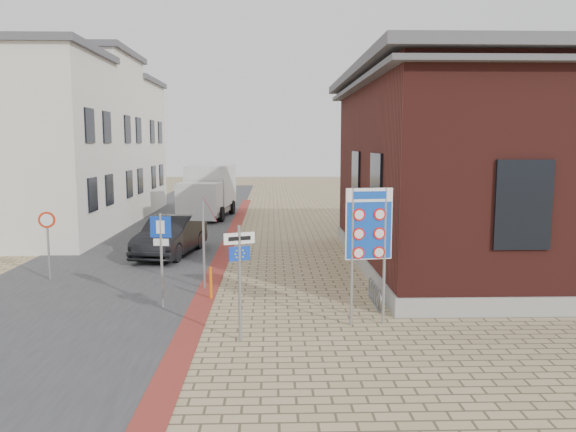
# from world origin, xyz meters

# --- Properties ---
(ground) EXTENTS (120.00, 120.00, 0.00)m
(ground) POSITION_xyz_m (0.00, 0.00, 0.00)
(ground) COLOR tan
(ground) RESTS_ON ground
(road_strip) EXTENTS (7.00, 60.00, 0.02)m
(road_strip) POSITION_xyz_m (-5.50, 15.00, 0.01)
(road_strip) COLOR #38383A
(road_strip) RESTS_ON ground
(curb_strip) EXTENTS (0.60, 40.00, 0.02)m
(curb_strip) POSITION_xyz_m (-2.00, 10.00, 0.01)
(curb_strip) COLOR maroon
(curb_strip) RESTS_ON ground
(brick_building) EXTENTS (13.00, 13.00, 6.80)m
(brick_building) POSITION_xyz_m (8.99, 7.00, 3.49)
(brick_building) COLOR gray
(brick_building) RESTS_ON ground
(townhouse_near) EXTENTS (7.40, 6.40, 8.30)m
(townhouse_near) POSITION_xyz_m (-10.99, 12.00, 4.17)
(townhouse_near) COLOR silver
(townhouse_near) RESTS_ON ground
(townhouse_mid) EXTENTS (7.40, 6.40, 9.10)m
(townhouse_mid) POSITION_xyz_m (-10.99, 18.00, 4.57)
(townhouse_mid) COLOR silver
(townhouse_mid) RESTS_ON ground
(townhouse_far) EXTENTS (7.40, 6.40, 8.30)m
(townhouse_far) POSITION_xyz_m (-10.99, 24.00, 4.17)
(townhouse_far) COLOR silver
(townhouse_far) RESTS_ON ground
(bike_rack) EXTENTS (0.08, 1.80, 0.60)m
(bike_rack) POSITION_xyz_m (2.65, 2.20, 0.26)
(bike_rack) COLOR slate
(bike_rack) RESTS_ON ground
(sedan) EXTENTS (2.34, 4.75, 1.50)m
(sedan) POSITION_xyz_m (-4.00, 9.00, 0.75)
(sedan) COLOR black
(sedan) RESTS_ON ground
(box_truck) EXTENTS (2.93, 5.98, 3.02)m
(box_truck) POSITION_xyz_m (-3.80, 20.16, 1.56)
(box_truck) COLOR slate
(box_truck) RESTS_ON ground
(border_sign) EXTENTS (1.11, 0.18, 3.27)m
(border_sign) POSITION_xyz_m (2.16, 0.50, 2.36)
(border_sign) COLOR gray
(border_sign) RESTS_ON ground
(essen_sign) EXTENTS (0.65, 0.29, 2.55)m
(essen_sign) POSITION_xyz_m (-0.80, -0.54, 1.70)
(essen_sign) COLOR gray
(essen_sign) RESTS_ON ground
(parking_sign) EXTENTS (0.55, 0.11, 2.50)m
(parking_sign) POSITION_xyz_m (-2.97, 2.00, 1.70)
(parking_sign) COLOR gray
(parking_sign) RESTS_ON ground
(yield_sign) EXTENTS (0.95, 0.27, 2.70)m
(yield_sign) POSITION_xyz_m (-2.10, 3.87, 2.08)
(yield_sign) COLOR gray
(yield_sign) RESTS_ON ground
(speed_sign) EXTENTS (0.51, 0.10, 2.18)m
(speed_sign) POSITION_xyz_m (-7.10, 5.11, 1.44)
(speed_sign) COLOR gray
(speed_sign) RESTS_ON ground
(bollard) EXTENTS (0.08, 0.08, 0.90)m
(bollard) POSITION_xyz_m (-1.80, 2.80, 0.45)
(bollard) COLOR orange
(bollard) RESTS_ON ground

